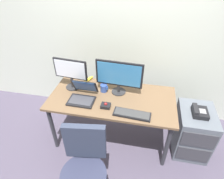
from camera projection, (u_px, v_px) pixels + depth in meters
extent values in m
plane|color=#4A4354|center=(112.00, 136.00, 2.75)|extent=(8.00, 8.00, 0.00)
cube|color=beige|center=(123.00, 24.00, 2.50)|extent=(6.00, 0.10, 2.80)
cube|color=brown|center=(112.00, 98.00, 2.34)|extent=(1.54, 0.74, 0.03)
cylinder|color=#2D2D33|center=(53.00, 129.00, 2.41)|extent=(0.05, 0.05, 0.69)
cylinder|color=#2D2D33|center=(167.00, 147.00, 2.19)|extent=(0.05, 0.05, 0.69)
cylinder|color=#2D2D33|center=(71.00, 98.00, 2.91)|extent=(0.05, 0.05, 0.69)
cylinder|color=#2D2D33|center=(165.00, 111.00, 2.68)|extent=(0.05, 0.05, 0.69)
cube|color=#575D66|center=(192.00, 131.00, 2.42)|extent=(0.42, 0.52, 0.63)
cube|color=#38383D|center=(199.00, 140.00, 2.13)|extent=(0.38, 0.01, 0.22)
cube|color=#38383D|center=(193.00, 155.00, 2.29)|extent=(0.38, 0.01, 0.22)
cube|color=black|center=(200.00, 112.00, 2.20)|extent=(0.17, 0.20, 0.06)
cube|color=black|center=(196.00, 109.00, 2.18)|extent=(0.05, 0.18, 0.04)
cube|color=gray|center=(203.00, 111.00, 2.17)|extent=(0.07, 0.08, 0.01)
cylinder|color=#2C3047|center=(84.00, 176.00, 1.79)|extent=(0.44, 0.44, 0.07)
cube|color=#2F3649|center=(85.00, 141.00, 1.80)|extent=(0.40, 0.12, 0.42)
cylinder|color=#262628|center=(119.00, 92.00, 2.41)|extent=(0.18, 0.18, 0.01)
cylinder|color=#262628|center=(119.00, 88.00, 2.38)|extent=(0.04, 0.04, 0.09)
cube|color=black|center=(119.00, 74.00, 2.26)|extent=(0.58, 0.06, 0.32)
cube|color=teal|center=(119.00, 75.00, 2.25)|extent=(0.53, 0.04, 0.28)
cylinder|color=#262628|center=(73.00, 87.00, 2.50)|extent=(0.18, 0.18, 0.01)
cylinder|color=#262628|center=(72.00, 82.00, 2.45)|extent=(0.04, 0.04, 0.13)
cube|color=black|center=(70.00, 69.00, 2.34)|extent=(0.44, 0.07, 0.26)
cube|color=white|center=(70.00, 70.00, 2.33)|extent=(0.40, 0.04, 0.23)
cube|color=black|center=(132.00, 114.00, 2.07)|extent=(0.42, 0.16, 0.02)
cube|color=#353535|center=(132.00, 113.00, 2.06)|extent=(0.39, 0.14, 0.01)
cube|color=black|center=(81.00, 101.00, 2.26)|extent=(0.31, 0.23, 0.02)
cube|color=#38383D|center=(81.00, 100.00, 2.25)|extent=(0.28, 0.17, 0.00)
cube|color=black|center=(85.00, 86.00, 2.32)|extent=(0.31, 0.11, 0.20)
cube|color=#335999|center=(85.00, 86.00, 2.31)|extent=(0.27, 0.09, 0.18)
cube|color=black|center=(106.00, 106.00, 2.17)|extent=(0.11, 0.09, 0.04)
sphere|color=maroon|center=(106.00, 104.00, 2.15)|extent=(0.04, 0.04, 0.04)
cylinder|color=#314B94|center=(104.00, 88.00, 2.40)|extent=(0.09, 0.09, 0.10)
torus|color=#2B4E94|center=(107.00, 88.00, 2.39)|extent=(0.01, 0.06, 0.06)
ellipsoid|color=yellow|center=(88.00, 79.00, 2.61)|extent=(0.12, 0.19, 0.04)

